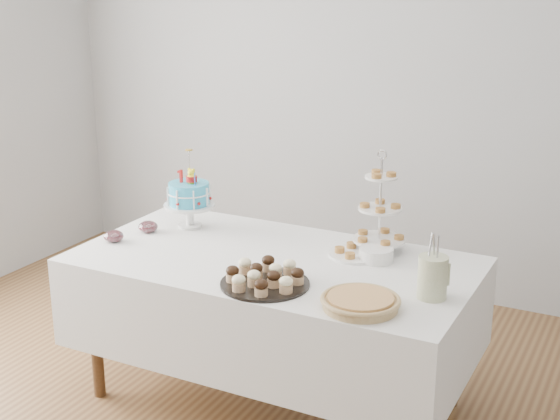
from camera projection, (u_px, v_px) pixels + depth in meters
The scene contains 11 objects.
walls at pixel (241, 154), 3.32m from camera, with size 5.04×4.04×2.70m.
table at pixel (274, 302), 3.82m from camera, with size 1.92×1.02×0.77m.
birthday_cake at pixel (189, 207), 4.18m from camera, with size 0.28×0.28×0.42m.
cupcake_tray at pixel (265, 276), 3.43m from camera, with size 0.40×0.40×0.09m.
pie at pixel (360, 302), 3.20m from camera, with size 0.33×0.33×0.05m.
tiered_stand at pixel (380, 209), 3.80m from camera, with size 0.26×0.26×0.51m.
plate_stack at pixel (376, 254), 3.71m from camera, with size 0.17×0.17×0.06m.
pastry_plate at pixel (356, 252), 3.79m from camera, with size 0.27×0.27×0.04m.
jam_bowl_a at pixel (114, 236), 3.98m from camera, with size 0.10×0.10×0.06m.
jam_bowl_b at pixel (148, 227), 4.12m from camera, with size 0.10×0.10×0.06m.
utensil_pitcher at pixel (433, 275), 3.28m from camera, with size 0.13×0.13×0.28m.
Camera 1 is at (1.63, -2.81, 2.11)m, focal length 50.00 mm.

